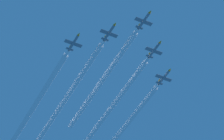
{
  "coord_description": "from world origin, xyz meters",
  "views": [
    {
      "loc": [
        89.13,
        155.79,
        1.58
      ],
      "look_at": [
        -0.05,
        -22.75,
        202.19
      ],
      "focal_mm": 102.97,
      "sensor_mm": 36.0,
      "label": 1
    }
  ],
  "objects_px": {
    "jet_outer_left": "(164,77)",
    "jet_outer_right": "(74,42)",
    "jet_right_wingman": "(110,32)",
    "jet_left_wingman": "(155,50)",
    "jet_lead": "(144,20)"
  },
  "relations": [
    {
      "from": "jet_outer_left",
      "to": "jet_left_wingman",
      "type": "bearing_deg",
      "value": 45.74
    },
    {
      "from": "jet_left_wingman",
      "to": "jet_right_wingman",
      "type": "xyz_separation_m",
      "value": [
        21.62,
        0.3,
        0.07
      ]
    },
    {
      "from": "jet_outer_right",
      "to": "jet_outer_left",
      "type": "bearing_deg",
      "value": -178.67
    },
    {
      "from": "jet_lead",
      "to": "jet_outer_right",
      "type": "height_order",
      "value": "jet_lead"
    },
    {
      "from": "jet_lead",
      "to": "jet_outer_right",
      "type": "distance_m",
      "value": 31.17
    },
    {
      "from": "jet_outer_left",
      "to": "jet_outer_right",
      "type": "height_order",
      "value": "jet_outer_right"
    },
    {
      "from": "jet_right_wingman",
      "to": "jet_left_wingman",
      "type": "bearing_deg",
      "value": -179.2
    },
    {
      "from": "jet_right_wingman",
      "to": "jet_outer_right",
      "type": "height_order",
      "value": "jet_right_wingman"
    },
    {
      "from": "jet_outer_right",
      "to": "jet_right_wingman",
      "type": "bearing_deg",
      "value": 135.51
    },
    {
      "from": "jet_left_wingman",
      "to": "jet_outer_left",
      "type": "xyz_separation_m",
      "value": [
        -11.53,
        -11.83,
        -0.84
      ]
    },
    {
      "from": "jet_outer_right",
      "to": "jet_left_wingman",
      "type": "bearing_deg",
      "value": 161.84
    },
    {
      "from": "jet_outer_left",
      "to": "jet_outer_right",
      "type": "relative_size",
      "value": 1.0
    },
    {
      "from": "jet_outer_left",
      "to": "jet_outer_right",
      "type": "xyz_separation_m",
      "value": [
        44.44,
        1.03,
        0.06
      ]
    },
    {
      "from": "jet_left_wingman",
      "to": "jet_outer_right",
      "type": "bearing_deg",
      "value": -18.16
    },
    {
      "from": "jet_lead",
      "to": "jet_outer_right",
      "type": "xyz_separation_m",
      "value": [
        21.89,
        -22.03,
        -2.62
      ]
    }
  ]
}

